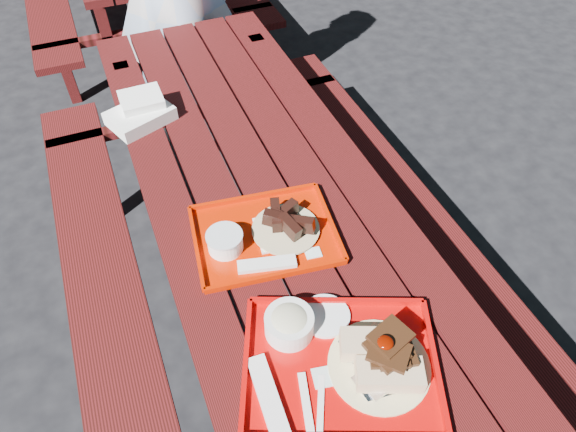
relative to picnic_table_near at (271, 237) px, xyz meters
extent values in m
plane|color=black|center=(0.00, 0.00, -0.56)|extent=(60.00, 60.00, 0.00)
cube|color=#4B0E10|center=(-0.30, 0.00, 0.17)|extent=(0.14, 2.40, 0.04)
cube|color=#4B0E10|center=(-0.15, 0.00, 0.17)|extent=(0.14, 2.40, 0.04)
cube|color=#4B0E10|center=(0.00, 0.00, 0.17)|extent=(0.14, 2.40, 0.04)
cube|color=#4B0E10|center=(0.15, 0.00, 0.17)|extent=(0.14, 2.40, 0.04)
cube|color=#4B0E10|center=(0.30, 0.00, 0.17)|extent=(0.14, 2.40, 0.04)
cube|color=#4B0E10|center=(-0.58, 0.00, -0.13)|extent=(0.25, 2.40, 0.04)
cube|color=#4B0E10|center=(-0.58, 0.84, -0.35)|extent=(0.06, 0.06, 0.42)
cube|color=#4B0E10|center=(0.58, 0.00, -0.13)|extent=(0.25, 2.40, 0.04)
cube|color=#4B0E10|center=(0.58, 0.84, -0.35)|extent=(0.06, 0.06, 0.42)
cube|color=#4B0E10|center=(-0.30, 0.96, -0.19)|extent=(0.06, 0.06, 0.75)
cube|color=#4B0E10|center=(0.30, 0.96, -0.19)|extent=(0.06, 0.06, 0.75)
cube|color=#4B0E10|center=(0.00, 0.96, -0.13)|extent=(1.40, 0.06, 0.04)
cube|color=#4B0E10|center=(-0.58, 1.96, -0.35)|extent=(0.06, 0.06, 0.42)
cube|color=#4B0E10|center=(0.58, 1.96, -0.35)|extent=(0.06, 0.06, 0.42)
cube|color=#4B0E10|center=(-0.30, 1.84, -0.19)|extent=(0.06, 0.06, 0.75)
cube|color=#4B0E10|center=(0.30, 1.84, -0.19)|extent=(0.06, 0.06, 0.75)
cube|color=#4B0E10|center=(0.00, 1.84, -0.13)|extent=(1.40, 0.06, 0.04)
cube|color=#B70706|center=(-0.05, -0.59, 0.20)|extent=(0.55, 0.49, 0.01)
cube|color=#B70706|center=(0.02, -0.43, 0.21)|extent=(0.42, 0.19, 0.02)
cube|color=#B70706|center=(0.16, -0.68, 0.21)|extent=(0.15, 0.32, 0.02)
cube|color=#B70706|center=(-0.25, -0.51, 0.21)|extent=(0.15, 0.32, 0.02)
cylinder|color=beige|center=(0.04, -0.63, 0.21)|extent=(0.24, 0.24, 0.01)
cube|color=#D3B087|center=(0.04, -0.67, 0.24)|extent=(0.17, 0.13, 0.04)
cube|color=#D3B087|center=(0.04, -0.59, 0.24)|extent=(0.17, 0.13, 0.04)
ellipsoid|color=#4E0A00|center=(0.04, -0.63, 0.33)|extent=(0.04, 0.04, 0.01)
cylinder|color=white|center=(-0.12, -0.46, 0.23)|extent=(0.12, 0.12, 0.06)
ellipsoid|color=beige|center=(-0.12, -0.46, 0.25)|extent=(0.10, 0.10, 0.05)
cylinder|color=white|center=(-0.02, -0.46, 0.21)|extent=(0.13, 0.13, 0.01)
cube|color=white|center=(-0.23, -0.60, 0.21)|extent=(0.05, 0.21, 0.02)
cube|color=white|center=(-0.16, -0.66, 0.21)|extent=(0.06, 0.16, 0.01)
cube|color=white|center=(-0.14, -0.68, 0.20)|extent=(0.09, 0.16, 0.01)
cube|color=silver|center=(-0.10, -0.61, 0.20)|extent=(0.06, 0.06, 0.00)
cube|color=#B71900|center=(-0.07, -0.14, 0.20)|extent=(0.44, 0.36, 0.01)
cube|color=#B71900|center=(-0.05, 0.01, 0.21)|extent=(0.40, 0.06, 0.02)
cube|color=#B71900|center=(-0.09, -0.30, 0.21)|extent=(0.40, 0.06, 0.02)
cube|color=#B71900|center=(0.13, -0.17, 0.21)|extent=(0.05, 0.31, 0.02)
cube|color=#B71900|center=(-0.27, -0.12, 0.21)|extent=(0.05, 0.31, 0.02)
cube|color=silver|center=(-0.03, -0.15, 0.20)|extent=(0.15, 0.15, 0.01)
cylinder|color=tan|center=(-0.01, -0.15, 0.21)|extent=(0.20, 0.20, 0.01)
cylinder|color=white|center=(-0.19, -0.15, 0.23)|extent=(0.10, 0.10, 0.05)
cylinder|color=silver|center=(-0.19, -0.15, 0.25)|extent=(0.11, 0.11, 0.01)
cube|color=white|center=(-0.10, -0.25, 0.21)|extent=(0.17, 0.08, 0.01)
cube|color=white|center=(0.03, -0.26, 0.20)|extent=(0.05, 0.04, 0.00)
cube|color=white|center=(-0.29, 0.54, 0.21)|extent=(0.26, 0.23, 0.05)
cube|color=white|center=(-0.28, 0.57, 0.26)|extent=(0.15, 0.12, 0.04)
camera|label=1|loc=(-0.37, -1.06, 1.35)|focal=32.00mm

